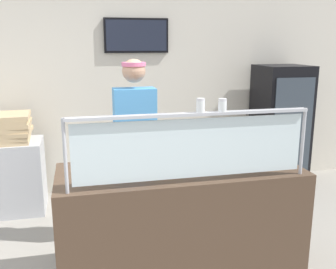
{
  "coord_description": "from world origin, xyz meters",
  "views": [
    {
      "loc": [
        0.2,
        -2.37,
        1.9
      ],
      "look_at": [
        0.85,
        0.41,
        1.22
      ],
      "focal_mm": 41.28,
      "sensor_mm": 36.0,
      "label": 1
    }
  ],
  "objects_px": {
    "pepper_flake_shaker": "(222,106)",
    "pizza_box_stack": "(7,128)",
    "pizza_server": "(156,163)",
    "pizza_tray": "(156,165)",
    "parmesan_shaker": "(201,106)",
    "worker_figure": "(136,142)",
    "drink_fridge": "(280,127)"
  },
  "relations": [
    {
      "from": "worker_figure",
      "to": "drink_fridge",
      "type": "distance_m",
      "value": 2.34
    },
    {
      "from": "pepper_flake_shaker",
      "to": "drink_fridge",
      "type": "xyz_separation_m",
      "value": [
        1.63,
        2.08,
        -0.67
      ]
    },
    {
      "from": "pizza_server",
      "to": "worker_figure",
      "type": "xyz_separation_m",
      "value": [
        -0.06,
        0.64,
        0.02
      ]
    },
    {
      "from": "pizza_box_stack",
      "to": "pepper_flake_shaker",
      "type": "bearing_deg",
      "value": -49.65
    },
    {
      "from": "drink_fridge",
      "to": "parmesan_shaker",
      "type": "bearing_deg",
      "value": -130.61
    },
    {
      "from": "parmesan_shaker",
      "to": "pepper_flake_shaker",
      "type": "distance_m",
      "value": 0.15
    },
    {
      "from": "drink_fridge",
      "to": "pizza_box_stack",
      "type": "height_order",
      "value": "drink_fridge"
    },
    {
      "from": "parmesan_shaker",
      "to": "worker_figure",
      "type": "height_order",
      "value": "worker_figure"
    },
    {
      "from": "worker_figure",
      "to": "pizza_box_stack",
      "type": "relative_size",
      "value": 3.39
    },
    {
      "from": "pizza_server",
      "to": "drink_fridge",
      "type": "bearing_deg",
      "value": 24.71
    },
    {
      "from": "pizza_tray",
      "to": "pepper_flake_shaker",
      "type": "height_order",
      "value": "pepper_flake_shaker"
    },
    {
      "from": "worker_figure",
      "to": "parmesan_shaker",
      "type": "bearing_deg",
      "value": -73.88
    },
    {
      "from": "drink_fridge",
      "to": "pizza_server",
      "type": "bearing_deg",
      "value": -139.7
    },
    {
      "from": "pizza_tray",
      "to": "worker_figure",
      "type": "relative_size",
      "value": 0.27
    },
    {
      "from": "pizza_server",
      "to": "pizza_box_stack",
      "type": "bearing_deg",
      "value": 113.41
    },
    {
      "from": "worker_figure",
      "to": "pizza_box_stack",
      "type": "distance_m",
      "value": 1.64
    },
    {
      "from": "pepper_flake_shaker",
      "to": "worker_figure",
      "type": "distance_m",
      "value": 1.2
    },
    {
      "from": "parmesan_shaker",
      "to": "worker_figure",
      "type": "relative_size",
      "value": 0.05
    },
    {
      "from": "parmesan_shaker",
      "to": "pepper_flake_shaker",
      "type": "height_order",
      "value": "parmesan_shaker"
    },
    {
      "from": "pepper_flake_shaker",
      "to": "pizza_tray",
      "type": "bearing_deg",
      "value": 134.07
    },
    {
      "from": "parmesan_shaker",
      "to": "worker_figure",
      "type": "xyz_separation_m",
      "value": [
        -0.29,
        1.01,
        -0.48
      ]
    },
    {
      "from": "pizza_tray",
      "to": "parmesan_shaker",
      "type": "relative_size",
      "value": 4.92
    },
    {
      "from": "pizza_box_stack",
      "to": "worker_figure",
      "type": "bearing_deg",
      "value": -38.61
    },
    {
      "from": "pizza_tray",
      "to": "drink_fridge",
      "type": "bearing_deg",
      "value": 40.01
    },
    {
      "from": "pizza_server",
      "to": "parmesan_shaker",
      "type": "xyz_separation_m",
      "value": [
        0.23,
        -0.37,
        0.5
      ]
    },
    {
      "from": "pizza_server",
      "to": "worker_figure",
      "type": "distance_m",
      "value": 0.64
    },
    {
      "from": "pizza_server",
      "to": "pizza_box_stack",
      "type": "relative_size",
      "value": 0.54
    },
    {
      "from": "pizza_server",
      "to": "pizza_tray",
      "type": "bearing_deg",
      "value": 66.54
    },
    {
      "from": "pizza_server",
      "to": "parmesan_shaker",
      "type": "relative_size",
      "value": 2.93
    },
    {
      "from": "pepper_flake_shaker",
      "to": "pizza_box_stack",
      "type": "height_order",
      "value": "pepper_flake_shaker"
    },
    {
      "from": "worker_figure",
      "to": "drink_fridge",
      "type": "bearing_deg",
      "value": 27.22
    },
    {
      "from": "worker_figure",
      "to": "pizza_box_stack",
      "type": "xyz_separation_m",
      "value": [
        -1.28,
        1.02,
        -0.03
      ]
    }
  ]
}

